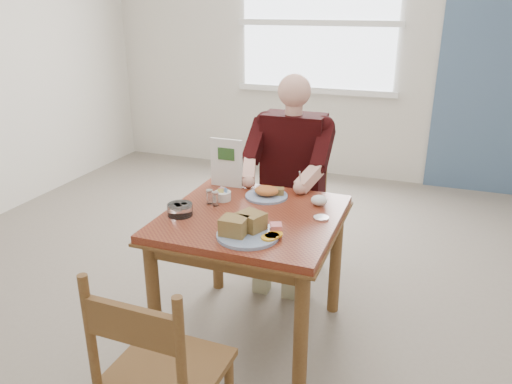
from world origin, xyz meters
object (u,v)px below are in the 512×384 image
at_px(near_plate, 247,228).
at_px(far_plate, 267,193).
at_px(chair_far, 293,207).
at_px(chair_near, 160,377).
at_px(table, 252,233).
at_px(diner, 290,165).

distance_m(near_plate, far_plate, 0.52).
relative_size(chair_far, chair_near, 1.00).
xyz_separation_m(table, chair_near, (-0.00, -0.97, -0.16)).
relative_size(table, far_plate, 3.05).
bearing_deg(near_plate, table, 105.43).
xyz_separation_m(near_plate, far_plate, (-0.07, 0.51, -0.01)).
height_order(table, chair_far, chair_far).
xyz_separation_m(table, diner, (0.00, 0.71, 0.17)).
xyz_separation_m(chair_far, diner, (0.00, -0.09, 0.33)).
height_order(chair_near, diner, diner).
relative_size(diner, far_plate, 4.60).
distance_m(table, far_plate, 0.29).
distance_m(diner, near_plate, 0.96).
height_order(chair_near, far_plate, chair_near).
height_order(chair_near, near_plate, chair_near).
distance_m(chair_far, diner, 0.34).
relative_size(table, chair_far, 0.97).
height_order(chair_far, far_plate, chair_far).
bearing_deg(chair_far, far_plate, -90.21).
bearing_deg(chair_far, near_plate, -86.23).
bearing_deg(chair_near, far_plate, 90.01).
xyz_separation_m(table, far_plate, (-0.00, 0.26, 0.14)).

